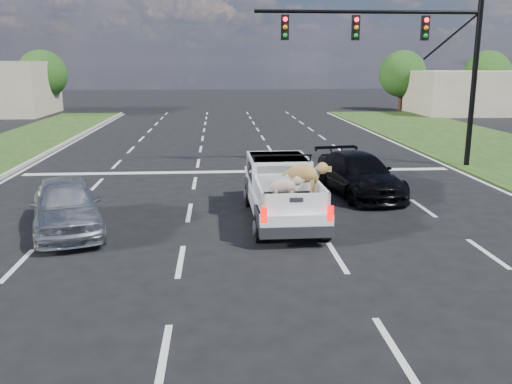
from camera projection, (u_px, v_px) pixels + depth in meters
ground at (260, 259)px, 12.04m from camera, size 160.00×160.00×0.00m
road_markings at (245, 191)px, 18.41m from camera, size 17.75×60.00×0.01m
traffic_signal at (419, 51)px, 21.63m from camera, size 9.11×0.31×7.00m
building_right at (485, 93)px, 46.14m from camera, size 12.00×7.00×3.60m
tree_far_c at (42, 74)px, 47.03m from camera, size 4.20×4.20×5.40m
tree_far_d at (402, 74)px, 49.26m from camera, size 4.20×4.20×5.40m
tree_far_e at (487, 74)px, 49.82m from camera, size 4.20×4.20×5.40m
pickup_truck at (283, 189)px, 14.96m from camera, size 2.07×4.90×1.82m
silver_sedan at (66, 205)px, 13.88m from camera, size 2.78×4.40×1.40m
black_coupe at (358, 174)px, 17.92m from camera, size 2.52×4.82×1.33m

